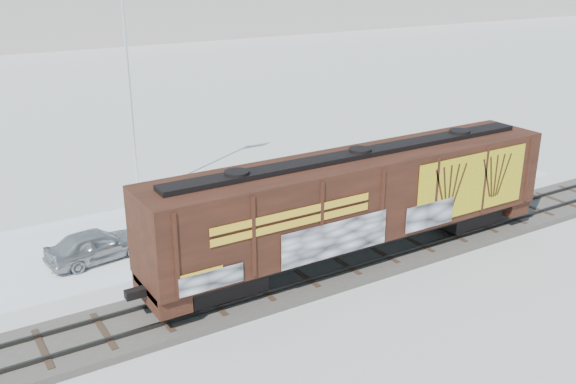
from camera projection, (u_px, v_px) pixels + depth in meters
ground at (301, 280)px, 25.85m from camera, size 500.00×500.00×0.00m
rail_track at (301, 277)px, 25.80m from camera, size 50.00×3.40×0.43m
parking_strip at (219, 219)px, 31.84m from camera, size 40.00×8.00×0.03m
hopper_railcar at (358, 199)px, 26.20m from camera, size 18.41×3.06×4.57m
flagpole at (134, 115)px, 33.35m from camera, size 2.30×0.90×12.17m
car_silver at (96, 245)px, 27.28m from camera, size 4.39×2.26×1.43m
car_white at (310, 184)px, 34.56m from camera, size 4.74×2.24×1.50m
car_dark at (307, 189)px, 34.00m from camera, size 4.77×2.22×1.35m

